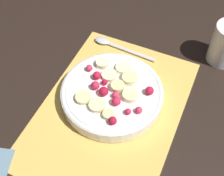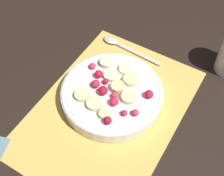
# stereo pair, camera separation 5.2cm
# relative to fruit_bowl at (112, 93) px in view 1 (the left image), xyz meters

# --- Properties ---
(ground_plane) EXTENTS (3.00, 3.00, 0.00)m
(ground_plane) POSITION_rel_fruit_bowl_xyz_m (0.03, 0.01, -0.03)
(ground_plane) COLOR black
(placemat) EXTENTS (0.45, 0.31, 0.01)m
(placemat) POSITION_rel_fruit_bowl_xyz_m (0.03, 0.01, -0.02)
(placemat) COLOR #E0B251
(placemat) RESTS_ON ground_plane
(fruit_bowl) EXTENTS (0.24, 0.24, 0.05)m
(fruit_bowl) POSITION_rel_fruit_bowl_xyz_m (0.00, 0.00, 0.00)
(fruit_bowl) COLOR white
(fruit_bowl) RESTS_ON placemat
(spoon) EXTENTS (0.03, 0.18, 0.01)m
(spoon) POSITION_rel_fruit_bowl_xyz_m (-0.16, -0.07, -0.02)
(spoon) COLOR silver
(spoon) RESTS_ON placemat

